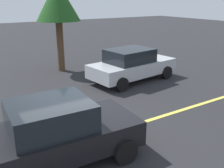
% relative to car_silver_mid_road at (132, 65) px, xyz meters
% --- Properties ---
extents(ground_plane, '(80.00, 80.00, 0.00)m').
position_rel_car_silver_mid_road_xyz_m(ground_plane, '(-4.89, -3.97, -0.81)').
color(ground_plane, '#262628').
extents(lane_marking_centre, '(28.00, 0.16, 0.01)m').
position_rel_car_silver_mid_road_xyz_m(lane_marking_centre, '(-1.89, -3.97, -0.80)').
color(lane_marking_centre, '#E0D14C').
extents(car_silver_mid_road, '(4.67, 2.50, 1.60)m').
position_rel_car_silver_mid_road_xyz_m(car_silver_mid_road, '(0.00, 0.00, 0.00)').
color(car_silver_mid_road, '#B7BABF').
rests_on(car_silver_mid_road, ground_plane).
extents(car_black_approaching, '(4.05, 2.20, 1.63)m').
position_rel_car_silver_mid_road_xyz_m(car_black_approaching, '(-5.61, -4.49, 0.01)').
color(car_black_approaching, black).
rests_on(car_black_approaching, ground_plane).
extents(tree_left_verge, '(2.35, 2.35, 4.85)m').
position_rel_car_silver_mid_road_xyz_m(tree_left_verge, '(-2.26, 3.62, 2.92)').
color(tree_left_verge, '#513823').
rests_on(tree_left_verge, ground_plane).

